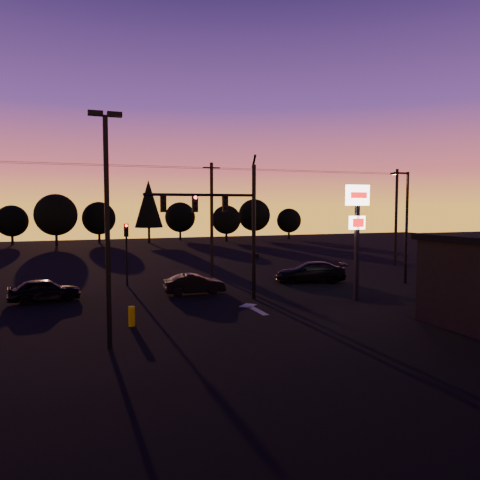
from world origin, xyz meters
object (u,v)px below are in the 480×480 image
object	(u,v)px
car_right	(311,272)
suv_parked	(469,294)
parking_lot_light	(107,214)
bollard	(132,316)
car_mid	(194,284)
secondary_signal	(126,245)
streetlight	(406,222)
car_left	(45,290)
pylon_sign	(357,217)
traffic_signal_mast	(228,217)

from	to	relation	value
car_right	suv_parked	bearing A→B (deg)	40.22
parking_lot_light	car_right	world-z (taller)	parking_lot_light
suv_parked	bollard	bearing A→B (deg)	153.28
car_mid	secondary_signal	bearing A→B (deg)	41.29
streetlight	car_left	world-z (taller)	streetlight
pylon_sign	car_left	bearing A→B (deg)	160.39
suv_parked	streetlight	bearing A→B (deg)	55.57
traffic_signal_mast	bollard	world-z (taller)	traffic_signal_mast
car_left	bollard	bearing A→B (deg)	-157.26
parking_lot_light	suv_parked	world-z (taller)	parking_lot_light
traffic_signal_mast	streetlight	distance (m)	14.10
secondary_signal	car_left	world-z (taller)	secondary_signal
bollard	parking_lot_light	bearing A→B (deg)	-112.07
parking_lot_light	car_mid	world-z (taller)	parking_lot_light
parking_lot_light	pylon_sign	world-z (taller)	parking_lot_light
streetlight	car_left	xyz separation A→B (m)	(-24.10, 2.13, -3.74)
car_mid	streetlight	bearing A→B (deg)	-92.03
pylon_sign	car_right	bearing A→B (deg)	83.29
streetlight	car_right	size ratio (longest dim) A/B	1.56
pylon_sign	streetlight	distance (m)	8.00
car_mid	suv_parked	distance (m)	16.02
secondary_signal	parking_lot_light	size ratio (longest dim) A/B	0.48
traffic_signal_mast	streetlight	size ratio (longest dim) A/B	1.07
secondary_signal	car_right	bearing A→B (deg)	-13.80
streetlight	car_right	world-z (taller)	streetlight
bollard	car_right	size ratio (longest dim) A/B	0.18
secondary_signal	car_right	size ratio (longest dim) A/B	0.85
traffic_signal_mast	parking_lot_light	xyz separation A→B (m)	(-7.40, -6.99, 0.33)
parking_lot_light	streetlight	xyz separation A→B (m)	(21.41, 8.50, -0.85)
traffic_signal_mast	bollard	distance (m)	8.50
car_left	parking_lot_light	bearing A→B (deg)	-171.02
parking_lot_light	car_mid	size ratio (longest dim) A/B	2.37
streetlight	bollard	size ratio (longest dim) A/B	8.68
traffic_signal_mast	streetlight	bearing A→B (deg)	6.14
streetlight	bollard	xyz separation A→B (m)	(-20.13, -5.35, -3.96)
secondary_signal	pylon_sign	world-z (taller)	pylon_sign
secondary_signal	car_right	distance (m)	13.35
pylon_sign	suv_parked	size ratio (longest dim) A/B	1.31
streetlight	car_right	xyz separation A→B (m)	(-6.10, 2.84, -3.68)
parking_lot_light	pylon_sign	distance (m)	15.19
secondary_signal	pylon_sign	distance (m)	15.75
bollard	car_left	world-z (taller)	car_left
traffic_signal_mast	car_left	size ratio (longest dim) A/B	2.15
traffic_signal_mast	pylon_sign	distance (m)	7.52
secondary_signal	bollard	xyz separation A→B (m)	(-1.22, -11.33, -2.40)
traffic_signal_mast	car_right	world-z (taller)	traffic_signal_mast
traffic_signal_mast	parking_lot_light	bearing A→B (deg)	-136.63
pylon_sign	car_left	xyz separation A→B (m)	(-17.19, 6.13, -4.23)
secondary_signal	parking_lot_light	distance (m)	14.90
bollard	pylon_sign	bearing A→B (deg)	5.81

